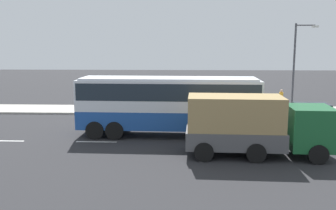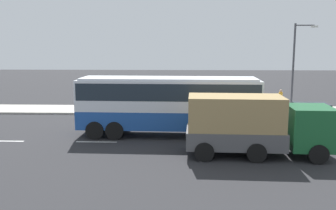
{
  "view_description": "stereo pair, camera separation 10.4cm",
  "coord_description": "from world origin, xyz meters",
  "px_view_note": "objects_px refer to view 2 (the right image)",
  "views": [
    {
      "loc": [
        1.21,
        -23.34,
        5.68
      ],
      "look_at": [
        0.32,
        -0.77,
        2.0
      ],
      "focal_mm": 39.96,
      "sensor_mm": 36.0,
      "label": 1
    },
    {
      "loc": [
        1.11,
        -23.34,
        5.68
      ],
      "look_at": [
        0.32,
        -0.77,
        2.0
      ],
      "focal_mm": 39.96,
      "sensor_mm": 36.0,
      "label": 2
    }
  ],
  "objects_px": {
    "coach_bus": "(168,100)",
    "car_white_minivan": "(315,113)",
    "pedestrian_at_crossing": "(214,99)",
    "street_lamp": "(296,62)",
    "cargo_truck": "(255,124)",
    "pedestrian_near_curb": "(280,98)"
  },
  "relations": [
    {
      "from": "cargo_truck",
      "to": "pedestrian_near_curb",
      "type": "height_order",
      "value": "cargo_truck"
    },
    {
      "from": "coach_bus",
      "to": "pedestrian_at_crossing",
      "type": "bearing_deg",
      "value": 69.66
    },
    {
      "from": "cargo_truck",
      "to": "street_lamp",
      "type": "distance_m",
      "value": 12.84
    },
    {
      "from": "coach_bus",
      "to": "pedestrian_at_crossing",
      "type": "xyz_separation_m",
      "value": [
        3.64,
        9.04,
        -1.22
      ]
    },
    {
      "from": "car_white_minivan",
      "to": "pedestrian_at_crossing",
      "type": "height_order",
      "value": "pedestrian_at_crossing"
    },
    {
      "from": "pedestrian_at_crossing",
      "to": "car_white_minivan",
      "type": "bearing_deg",
      "value": -16.08
    },
    {
      "from": "pedestrian_at_crossing",
      "to": "street_lamp",
      "type": "xyz_separation_m",
      "value": [
        6.24,
        -1.76,
        3.21
      ]
    },
    {
      "from": "coach_bus",
      "to": "pedestrian_at_crossing",
      "type": "relative_size",
      "value": 7.22
    },
    {
      "from": "coach_bus",
      "to": "pedestrian_near_curb",
      "type": "distance_m",
      "value": 12.75
    },
    {
      "from": "cargo_truck",
      "to": "car_white_minivan",
      "type": "distance_m",
      "value": 10.07
    },
    {
      "from": "car_white_minivan",
      "to": "pedestrian_at_crossing",
      "type": "distance_m",
      "value": 8.51
    },
    {
      "from": "coach_bus",
      "to": "car_white_minivan",
      "type": "relative_size",
      "value": 2.54
    },
    {
      "from": "coach_bus",
      "to": "cargo_truck",
      "type": "distance_m",
      "value": 6.15
    },
    {
      "from": "car_white_minivan",
      "to": "street_lamp",
      "type": "xyz_separation_m",
      "value": [
        -0.6,
        3.3,
        3.46
      ]
    },
    {
      "from": "car_white_minivan",
      "to": "pedestrian_near_curb",
      "type": "xyz_separation_m",
      "value": [
        -1.27,
        4.77,
        0.38
      ]
    },
    {
      "from": "car_white_minivan",
      "to": "pedestrian_at_crossing",
      "type": "xyz_separation_m",
      "value": [
        -6.84,
        5.06,
        0.25
      ]
    },
    {
      "from": "coach_bus",
      "to": "cargo_truck",
      "type": "height_order",
      "value": "coach_bus"
    },
    {
      "from": "car_white_minivan",
      "to": "cargo_truck",
      "type": "bearing_deg",
      "value": -122.83
    },
    {
      "from": "car_white_minivan",
      "to": "pedestrian_at_crossing",
      "type": "relative_size",
      "value": 2.84
    },
    {
      "from": "car_white_minivan",
      "to": "street_lamp",
      "type": "relative_size",
      "value": 0.62
    },
    {
      "from": "pedestrian_near_curb",
      "to": "car_white_minivan",
      "type": "bearing_deg",
      "value": -82.02
    },
    {
      "from": "coach_bus",
      "to": "street_lamp",
      "type": "height_order",
      "value": "street_lamp"
    }
  ]
}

